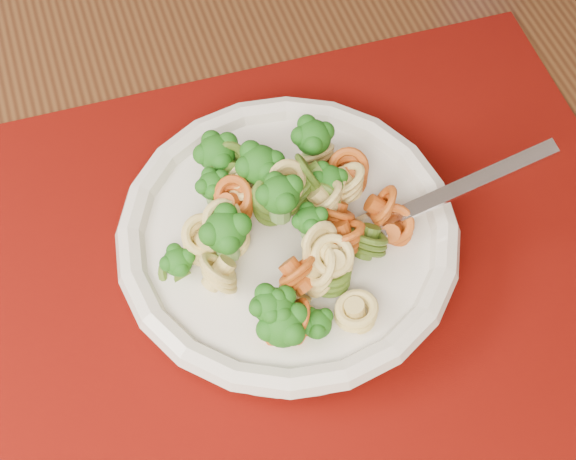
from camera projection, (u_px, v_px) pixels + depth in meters
name	position (u px, v px, depth m)	size (l,w,h in m)	color
dining_table	(309.00, 185.00, 0.73)	(1.53, 0.99, 0.77)	#513017
placemat	(304.00, 270.00, 0.57)	(0.50, 0.39, 0.00)	#660B04
pasta_bowl	(288.00, 239.00, 0.55)	(0.24, 0.24, 0.04)	white
pasta_broccoli_heap	(288.00, 225.00, 0.54)	(0.20, 0.20, 0.06)	#ECD674
fork	(365.00, 231.00, 0.54)	(0.19, 0.02, 0.01)	silver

